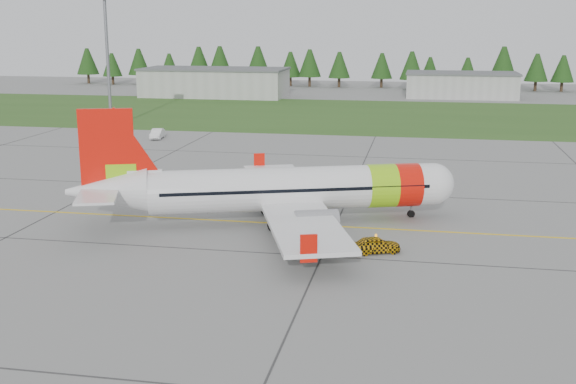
# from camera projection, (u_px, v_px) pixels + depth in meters

# --- Properties ---
(ground) EXTENTS (320.00, 320.00, 0.00)m
(ground) POSITION_uv_depth(u_px,v_px,m) (189.00, 249.00, 53.75)
(ground) COLOR gray
(ground) RESTS_ON ground
(aircraft) EXTENTS (31.38, 29.76, 9.84)m
(aircraft) POSITION_uv_depth(u_px,v_px,m) (285.00, 189.00, 60.24)
(aircraft) COLOR silver
(aircraft) RESTS_ON ground
(follow_me_car) EXTENTS (1.67, 1.80, 3.61)m
(follow_me_car) POSITION_uv_depth(u_px,v_px,m) (376.00, 229.00, 52.38)
(follow_me_car) COLOR #F3B60D
(follow_me_car) RESTS_ON ground
(service_van) EXTENTS (1.71, 1.64, 4.31)m
(service_van) POSITION_uv_depth(u_px,v_px,m) (157.00, 124.00, 104.16)
(service_van) COLOR white
(service_van) RESTS_ON ground
(grass_strip) EXTENTS (320.00, 50.00, 0.03)m
(grass_strip) POSITION_uv_depth(u_px,v_px,m) (330.00, 114.00, 132.20)
(grass_strip) COLOR #30561E
(grass_strip) RESTS_ON ground
(taxi_guideline) EXTENTS (120.00, 0.25, 0.02)m
(taxi_guideline) POSITION_uv_depth(u_px,v_px,m) (219.00, 220.00, 61.40)
(taxi_guideline) COLOR gold
(taxi_guideline) RESTS_ON ground
(hangar_west) EXTENTS (32.00, 14.00, 6.00)m
(hangar_west) POSITION_uv_depth(u_px,v_px,m) (215.00, 83.00, 163.68)
(hangar_west) COLOR #A8A8A3
(hangar_west) RESTS_ON ground
(hangar_east) EXTENTS (24.00, 12.00, 5.20)m
(hangar_east) POSITION_uv_depth(u_px,v_px,m) (461.00, 86.00, 161.56)
(hangar_east) COLOR #A8A8A3
(hangar_east) RESTS_ON ground
(floodlight_mast) EXTENTS (0.50, 0.50, 20.00)m
(floodlight_mast) POSITION_uv_depth(u_px,v_px,m) (108.00, 65.00, 112.68)
(floodlight_mast) COLOR slate
(floodlight_mast) RESTS_ON ground
(treeline) EXTENTS (160.00, 8.00, 10.00)m
(treeline) POSITION_uv_depth(u_px,v_px,m) (358.00, 68.00, 184.63)
(treeline) COLOR #1C3F14
(treeline) RESTS_ON ground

